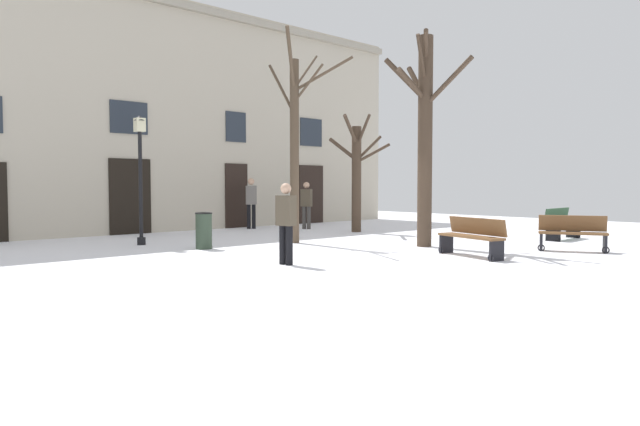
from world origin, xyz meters
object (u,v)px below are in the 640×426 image
(bench_back_to_back_left, at_px, (472,236))
(person_near_bench, at_px, (251,200))
(person_by_shop_door, at_px, (306,203))
(tree_foreground, at_px, (357,173))
(person_strolling, at_px, (286,220))
(bench_near_center_tree, at_px, (562,223))
(litter_bin, at_px, (204,231))
(bench_back_to_back_right, at_px, (573,233))
(tree_right_of_center, at_px, (295,141))
(streetlamp, at_px, (140,166))
(tree_near_facade, at_px, (424,132))

(bench_back_to_back_left, height_order, person_near_bench, person_near_bench)
(bench_back_to_back_left, height_order, person_by_shop_door, person_by_shop_door)
(tree_foreground, xyz_separation_m, person_strolling, (-6.77, -4.53, -1.09))
(bench_near_center_tree, bearing_deg, litter_bin, 148.12)
(litter_bin, bearing_deg, bench_back_to_back_left, -56.29)
(bench_back_to_back_right, bearing_deg, tree_right_of_center, -177.07)
(tree_foreground, xyz_separation_m, streetlamp, (-7.25, 0.99, 0.12))
(bench_near_center_tree, xyz_separation_m, person_by_shop_door, (-2.95, 8.01, 0.48))
(tree_foreground, distance_m, person_near_bench, 4.10)
(tree_right_of_center, xyz_separation_m, person_by_shop_door, (3.46, 3.49, -1.86))
(person_by_shop_door, bearing_deg, bench_near_center_tree, -6.18)
(tree_foreground, relative_size, bench_near_center_tree, 2.33)
(tree_foreground, distance_m, litter_bin, 6.76)
(streetlamp, height_order, bench_back_to_back_left, streetlamp)
(streetlamp, bearing_deg, tree_right_of_center, -35.13)
(streetlamp, relative_size, bench_back_to_back_right, 2.20)
(person_strolling, height_order, person_by_shop_door, person_by_shop_door)
(tree_right_of_center, height_order, person_strolling, tree_right_of_center)
(person_by_shop_door, bearing_deg, litter_bin, -89.62)
(person_strolling, xyz_separation_m, person_near_bench, (4.94, 8.08, 0.13))
(tree_right_of_center, distance_m, bench_back_to_back_left, 5.58)
(tree_near_facade, distance_m, bench_near_center_tree, 5.43)
(tree_near_facade, bearing_deg, bench_back_to_back_left, -113.95)
(litter_bin, bearing_deg, tree_foreground, 8.51)
(tree_right_of_center, height_order, tree_near_facade, tree_right_of_center)
(bench_back_to_back_left, bearing_deg, person_near_bench, -170.87)
(bench_back_to_back_left, bearing_deg, bench_back_to_back_right, 83.65)
(tree_foreground, distance_m, streetlamp, 7.31)
(tree_right_of_center, relative_size, litter_bin, 6.20)
(person_near_bench, bearing_deg, bench_back_to_back_left, 114.98)
(tree_right_of_center, bearing_deg, litter_bin, 171.18)
(bench_near_center_tree, height_order, person_by_shop_door, person_by_shop_door)
(bench_near_center_tree, bearing_deg, person_near_bench, 111.48)
(bench_back_to_back_right, relative_size, person_by_shop_door, 0.92)
(tree_near_facade, bearing_deg, litter_bin, 143.00)
(person_near_bench, bearing_deg, litter_bin, 75.22)
(tree_foreground, bearing_deg, tree_right_of_center, -160.32)
(litter_bin, height_order, bench_back_to_back_left, litter_bin)
(tree_foreground, relative_size, tree_right_of_center, 0.69)
(person_strolling, xyz_separation_m, person_by_shop_door, (6.36, 6.64, 0.04))
(tree_foreground, height_order, litter_bin, tree_foreground)
(litter_bin, bearing_deg, streetlamp, 110.38)
(litter_bin, distance_m, bench_back_to_back_right, 9.00)
(tree_right_of_center, bearing_deg, bench_near_center_tree, -35.14)
(litter_bin, xyz_separation_m, person_strolling, (-0.25, -3.56, 0.44))
(person_strolling, bearing_deg, tree_foreground, 115.28)
(litter_bin, distance_m, bench_near_center_tree, 10.31)
(person_strolling, bearing_deg, person_near_bench, 140.01)
(bench_back_to_back_left, bearing_deg, person_by_shop_door, 178.91)
(tree_right_of_center, distance_m, bench_back_to_back_right, 7.43)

